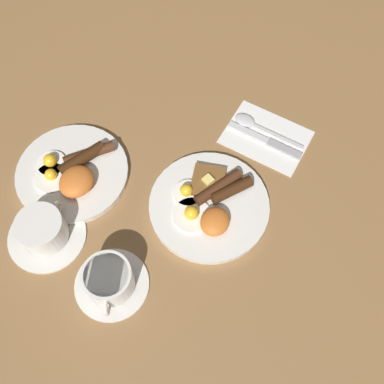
{
  "coord_description": "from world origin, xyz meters",
  "views": [
    {
      "loc": [
        -0.36,
        -0.16,
        0.85
      ],
      "look_at": [
        0.0,
        0.04,
        0.03
      ],
      "focal_mm": 42.0,
      "sensor_mm": 36.0,
      "label": 1
    }
  ],
  "objects_px": {
    "spoon": "(252,123)",
    "teacup_far": "(43,231)",
    "knife": "(269,142)",
    "breakfast_plate_far": "(73,172)",
    "teacup_near": "(109,281)",
    "breakfast_plate_near": "(209,204)"
  },
  "relations": [
    {
      "from": "spoon",
      "to": "teacup_far",
      "type": "bearing_deg",
      "value": 62.37
    },
    {
      "from": "knife",
      "to": "breakfast_plate_far",
      "type": "bearing_deg",
      "value": 40.81
    },
    {
      "from": "teacup_near",
      "to": "breakfast_plate_far",
      "type": "bearing_deg",
      "value": 51.69
    },
    {
      "from": "teacup_near",
      "to": "knife",
      "type": "xyz_separation_m",
      "value": [
        0.44,
        -0.13,
        -0.03
      ]
    },
    {
      "from": "knife",
      "to": "teacup_near",
      "type": "bearing_deg",
      "value": 74.76
    },
    {
      "from": "knife",
      "to": "breakfast_plate_near",
      "type": "bearing_deg",
      "value": 79.11
    },
    {
      "from": "breakfast_plate_near",
      "to": "spoon",
      "type": "relative_size",
      "value": 1.47
    },
    {
      "from": "spoon",
      "to": "breakfast_plate_near",
      "type": "bearing_deg",
      "value": 94.02
    },
    {
      "from": "breakfast_plate_near",
      "to": "breakfast_plate_far",
      "type": "distance_m",
      "value": 0.3
    },
    {
      "from": "teacup_far",
      "to": "spoon",
      "type": "bearing_deg",
      "value": -28.89
    },
    {
      "from": "breakfast_plate_near",
      "to": "teacup_far",
      "type": "xyz_separation_m",
      "value": [
        -0.22,
        0.26,
        0.02
      ]
    },
    {
      "from": "breakfast_plate_far",
      "to": "spoon",
      "type": "relative_size",
      "value": 1.41
    },
    {
      "from": "teacup_near",
      "to": "teacup_far",
      "type": "height_order",
      "value": "teacup_near"
    },
    {
      "from": "spoon",
      "to": "knife",
      "type": "bearing_deg",
      "value": 156.12
    },
    {
      "from": "teacup_near",
      "to": "knife",
      "type": "height_order",
      "value": "teacup_near"
    },
    {
      "from": "teacup_near",
      "to": "teacup_far",
      "type": "relative_size",
      "value": 0.91
    },
    {
      "from": "breakfast_plate_near",
      "to": "teacup_near",
      "type": "bearing_deg",
      "value": 160.17
    },
    {
      "from": "breakfast_plate_far",
      "to": "knife",
      "type": "height_order",
      "value": "breakfast_plate_far"
    },
    {
      "from": "breakfast_plate_near",
      "to": "knife",
      "type": "bearing_deg",
      "value": -11.9
    },
    {
      "from": "breakfast_plate_far",
      "to": "knife",
      "type": "xyz_separation_m",
      "value": [
        0.28,
        -0.33,
        -0.01
      ]
    },
    {
      "from": "knife",
      "to": "spoon",
      "type": "xyz_separation_m",
      "value": [
        0.03,
        0.05,
        0.0
      ]
    },
    {
      "from": "breakfast_plate_far",
      "to": "knife",
      "type": "relative_size",
      "value": 1.34
    }
  ]
}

